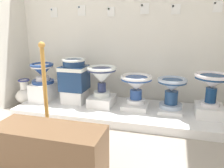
# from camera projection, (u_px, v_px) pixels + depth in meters

# --- Properties ---
(wall_back) EXTENTS (3.53, 0.06, 2.84)m
(wall_back) POSITION_uv_depth(u_px,v_px,m) (128.00, 8.00, 3.23)
(wall_back) COLOR white
(wall_back) RESTS_ON ground_plane
(display_platform) EXTENTS (2.76, 0.91, 0.10)m
(display_platform) POSITION_uv_depth(u_px,v_px,m) (119.00, 111.00, 3.11)
(display_platform) COLOR white
(display_platform) RESTS_ON ground_plane
(plinth_block_tall_cobalt) EXTENTS (0.28, 0.39, 0.26)m
(plinth_block_tall_cobalt) POSITION_uv_depth(u_px,v_px,m) (44.00, 91.00, 3.37)
(plinth_block_tall_cobalt) COLOR white
(plinth_block_tall_cobalt) RESTS_ON display_platform
(antique_toilet_tall_cobalt) EXTENTS (0.33, 0.33, 0.29)m
(antique_toilet_tall_cobalt) POSITION_uv_depth(u_px,v_px,m) (42.00, 71.00, 3.30)
(antique_toilet_tall_cobalt) COLOR navy
(antique_toilet_tall_cobalt) RESTS_ON plinth_block_tall_cobalt
(plinth_block_squat_floral) EXTENTS (0.31, 0.31, 0.19)m
(plinth_block_squat_floral) POSITION_uv_depth(u_px,v_px,m) (75.00, 96.00, 3.29)
(plinth_block_squat_floral) COLOR white
(plinth_block_squat_floral) RESTS_ON display_platform
(antique_toilet_squat_floral) EXTENTS (0.36, 0.34, 0.45)m
(antique_toilet_squat_floral) POSITION_uv_depth(u_px,v_px,m) (74.00, 74.00, 3.21)
(antique_toilet_squat_floral) COLOR navy
(antique_toilet_squat_floral) RESTS_ON plinth_block_squat_floral
(plinth_block_central_ornate) EXTENTS (0.33, 0.38, 0.13)m
(plinth_block_central_ornate) POSITION_uv_depth(u_px,v_px,m) (102.00, 101.00, 3.17)
(plinth_block_central_ornate) COLOR white
(plinth_block_central_ornate) RESTS_ON display_platform
(antique_toilet_central_ornate) EXTENTS (0.40, 0.40, 0.41)m
(antique_toilet_central_ornate) POSITION_uv_depth(u_px,v_px,m) (102.00, 76.00, 3.08)
(antique_toilet_central_ornate) COLOR white
(antique_toilet_central_ornate) RESTS_ON plinth_block_central_ornate
(plinth_block_rightmost) EXTENTS (0.33, 0.38, 0.06)m
(plinth_block_rightmost) POSITION_uv_depth(u_px,v_px,m) (136.00, 105.00, 3.08)
(plinth_block_rightmost) COLOR white
(plinth_block_rightmost) RESTS_ON display_platform
(antique_toilet_rightmost) EXTENTS (0.42, 0.42, 0.38)m
(antique_toilet_rightmost) POSITION_uv_depth(u_px,v_px,m) (136.00, 84.00, 3.00)
(antique_toilet_rightmost) COLOR white
(antique_toilet_rightmost) RESTS_ON plinth_block_rightmost
(plinth_block_pale_glazed) EXTENTS (0.30, 0.40, 0.04)m
(plinth_block_pale_glazed) POSITION_uv_depth(u_px,v_px,m) (170.00, 109.00, 2.98)
(plinth_block_pale_glazed) COLOR white
(plinth_block_pale_glazed) RESTS_ON display_platform
(antique_toilet_pale_glazed) EXTENTS (0.37, 0.37, 0.39)m
(antique_toilet_pale_glazed) POSITION_uv_depth(u_px,v_px,m) (172.00, 88.00, 2.91)
(antique_toilet_pale_glazed) COLOR #ADBED5
(antique_toilet_pale_glazed) RESTS_ON plinth_block_pale_glazed
(plinth_block_slender_white) EXTENTS (0.33, 0.35, 0.14)m
(plinth_block_slender_white) POSITION_uv_depth(u_px,v_px,m) (209.00, 111.00, 2.78)
(plinth_block_slender_white) COLOR white
(plinth_block_slender_white) RESTS_ON display_platform
(antique_toilet_slender_white) EXTENTS (0.42, 0.42, 0.39)m
(antique_toilet_slender_white) POSITION_uv_depth(u_px,v_px,m) (212.00, 82.00, 2.69)
(antique_toilet_slender_white) COLOR white
(antique_toilet_slender_white) RESTS_ON plinth_block_slender_white
(info_placard_first) EXTENTS (0.12, 0.01, 0.15)m
(info_placard_first) POSITION_uv_depth(u_px,v_px,m) (54.00, 12.00, 3.51)
(info_placard_first) COLOR white
(info_placard_second) EXTENTS (0.12, 0.01, 0.15)m
(info_placard_second) POSITION_uv_depth(u_px,v_px,m) (82.00, 10.00, 3.38)
(info_placard_second) COLOR white
(info_placard_third) EXTENTS (0.11, 0.01, 0.13)m
(info_placard_third) POSITION_uv_depth(u_px,v_px,m) (111.00, 12.00, 3.27)
(info_placard_third) COLOR white
(info_placard_fourth) EXTENTS (0.12, 0.01, 0.15)m
(info_placard_fourth) POSITION_uv_depth(u_px,v_px,m) (145.00, 9.00, 3.14)
(info_placard_fourth) COLOR white
(info_placard_fifth) EXTENTS (0.12, 0.01, 0.13)m
(info_placard_fifth) POSITION_uv_depth(u_px,v_px,m) (176.00, 9.00, 3.04)
(info_placard_fifth) COLOR white
(info_placard_sixth) EXTENTS (0.11, 0.01, 0.14)m
(info_placard_sixth) POSITION_uv_depth(u_px,v_px,m) (218.00, 6.00, 2.90)
(info_placard_sixth) COLOR white
(decorative_vase_spare) EXTENTS (0.28, 0.28, 0.40)m
(decorative_vase_spare) POSITION_uv_depth(u_px,v_px,m) (25.00, 95.00, 3.46)
(decorative_vase_spare) COLOR navy
(decorative_vase_spare) RESTS_ON ground_plane
(stanchion_post_near_left) EXTENTS (0.23, 0.23, 1.04)m
(stanchion_post_near_left) POSITION_uv_depth(u_px,v_px,m) (47.00, 112.00, 2.29)
(stanchion_post_near_left) COLOR #C88C3C
(stanchion_post_near_left) RESTS_ON ground_plane
(museum_bench) EXTENTS (0.91, 0.36, 0.40)m
(museum_bench) POSITION_uv_depth(u_px,v_px,m) (50.00, 150.00, 1.87)
(museum_bench) COLOR brown
(museum_bench) RESTS_ON ground_plane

